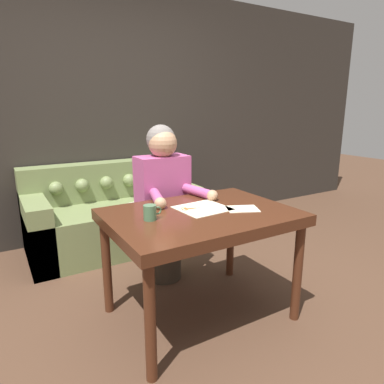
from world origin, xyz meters
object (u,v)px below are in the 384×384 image
(dining_table, at_px, (201,224))
(person, at_px, (163,203))
(mug, at_px, (150,212))
(couch, at_px, (112,217))
(scissors, at_px, (192,209))

(dining_table, distance_m, person, 0.59)
(person, xyz_separation_m, mug, (-0.36, -0.57, 0.13))
(couch, height_order, scissors, couch)
(mug, bearing_deg, couch, 81.64)
(person, bearing_deg, dining_table, -92.14)
(dining_table, bearing_deg, mug, 177.25)
(couch, xyz_separation_m, person, (0.15, -0.89, 0.34))
(couch, distance_m, mug, 1.55)
(couch, bearing_deg, person, -80.69)
(dining_table, height_order, couch, couch)
(dining_table, relative_size, person, 0.93)
(dining_table, xyz_separation_m, person, (0.02, 0.58, -0.01))
(couch, relative_size, mug, 14.22)
(dining_table, distance_m, couch, 1.52)
(person, distance_m, scissors, 0.52)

